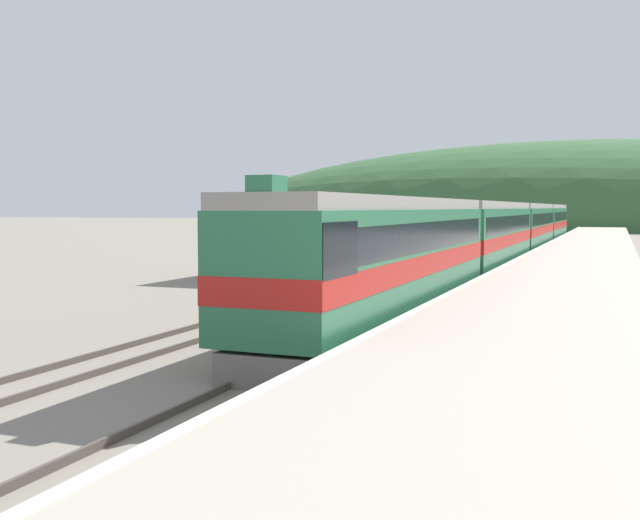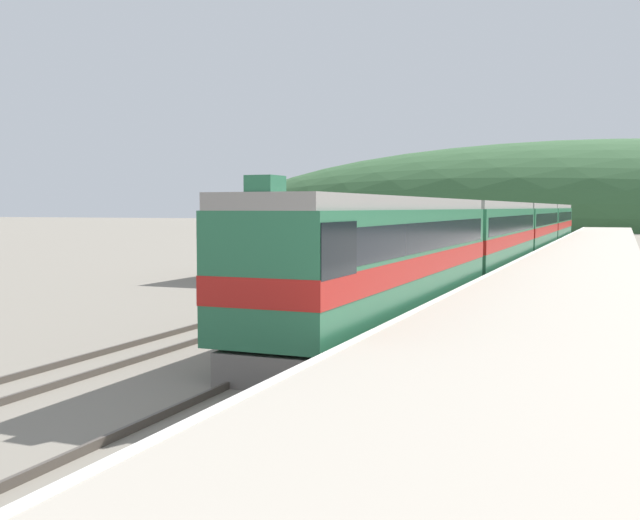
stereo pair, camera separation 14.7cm
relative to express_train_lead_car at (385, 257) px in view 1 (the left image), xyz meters
The scene contains 9 objects.
track_main 42.53m from the express_train_lead_car, 90.00° to the left, with size 1.52×180.00×0.16m.
track_siding 42.82m from the express_train_lead_car, 96.67° to the left, with size 1.52×180.00×0.16m.
platform 23.10m from the express_train_lead_car, 77.27° to the left, with size 6.47×140.00×1.14m.
distant_hills 135.45m from the express_train_lead_car, 90.00° to the left, with size 160.46×72.21×34.61m.
station_shed 18.61m from the express_train_lead_car, 125.43° to the left, with size 6.33×6.92×3.65m.
express_train_lead_car is the anchor object (origin of this frame).
carriage_second 20.48m from the express_train_lead_car, 90.00° to the left, with size 2.96×19.49×4.30m.
carriage_third 40.85m from the express_train_lead_car, 90.00° to the left, with size 2.96×19.49×4.30m.
carriage_fourth 61.23m from the express_train_lead_car, 90.00° to the left, with size 2.96×19.49×4.30m.
Camera 1 is at (7.09, 3.89, 3.97)m, focal length 42.00 mm.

